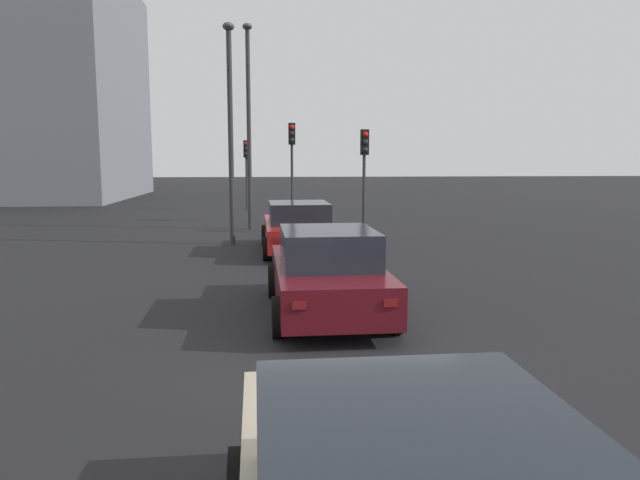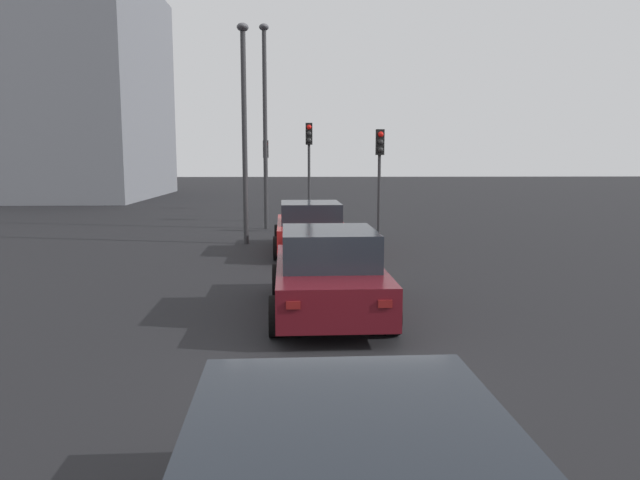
# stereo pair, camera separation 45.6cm
# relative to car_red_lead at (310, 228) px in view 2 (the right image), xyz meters

# --- Properties ---
(ground_plane) EXTENTS (160.00, 160.00, 0.20)m
(ground_plane) POSITION_rel_car_red_lead_xyz_m (-9.73, -0.06, -0.81)
(ground_plane) COLOR black
(car_red_lead) EXTENTS (4.66, 2.20, 1.46)m
(car_red_lead) POSITION_rel_car_red_lead_xyz_m (0.00, 0.00, 0.00)
(car_red_lead) COLOR maroon
(car_red_lead) RESTS_ON ground_plane
(car_maroon_second) EXTENTS (4.45, 2.07, 1.51)m
(car_maroon_second) POSITION_rel_car_red_lead_xyz_m (-7.04, -0.16, 0.02)
(car_maroon_second) COLOR #510F16
(car_maroon_second) RESTS_ON ground_plane
(traffic_light_near_left) EXTENTS (0.32, 0.30, 3.63)m
(traffic_light_near_left) POSITION_rel_car_red_lead_xyz_m (14.52, 2.02, 1.91)
(traffic_light_near_left) COLOR #2D2D30
(traffic_light_near_left) RESTS_ON ground_plane
(traffic_light_near_right) EXTENTS (0.32, 0.28, 4.17)m
(traffic_light_near_right) POSITION_rel_car_red_lead_xyz_m (8.17, -0.13, 2.28)
(traffic_light_near_right) COLOR #2D2D30
(traffic_light_near_right) RESTS_ON ground_plane
(traffic_light_far_left) EXTENTS (0.32, 0.29, 3.72)m
(traffic_light_far_left) POSITION_rel_car_red_lead_xyz_m (4.10, -2.57, 1.97)
(traffic_light_far_left) COLOR #2D2D30
(traffic_light_far_left) RESTS_ON ground_plane
(street_lamp_kerbside) EXTENTS (0.56, 0.36, 6.79)m
(street_lamp_kerbside) POSITION_rel_car_red_lead_xyz_m (1.74, 2.01, 3.32)
(street_lamp_kerbside) COLOR #2D2D30
(street_lamp_kerbside) RESTS_ON ground_plane
(street_lamp_far) EXTENTS (0.56, 0.36, 7.64)m
(street_lamp_far) POSITION_rel_car_red_lead_xyz_m (5.82, 1.58, 3.77)
(street_lamp_far) COLOR #2D2D30
(street_lamp_far) RESTS_ON ground_plane
(building_facade_left) EXTENTS (15.23, 11.28, 14.57)m
(building_facade_left) POSITION_rel_car_red_lead_xyz_m (25.20, 15.94, 6.57)
(building_facade_left) COLOR slate
(building_facade_left) RESTS_ON ground_plane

